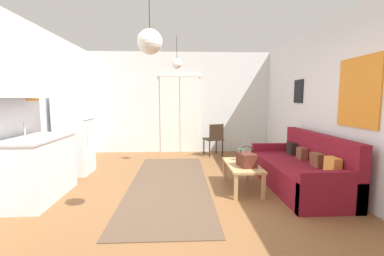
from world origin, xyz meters
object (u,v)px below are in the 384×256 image
(accent_chair, at_px, (214,138))
(pendant_lamp_far, at_px, (177,64))
(coffee_table, at_px, (242,167))
(handbag, at_px, (246,160))
(bamboo_vase, at_px, (241,155))
(refrigerator, at_px, (74,130))
(pendant_lamp_near, at_px, (149,42))
(couch, at_px, (301,171))

(accent_chair, xyz_separation_m, pendant_lamp_far, (-0.92, -1.11, 1.67))
(coffee_table, distance_m, handbag, 0.21)
(bamboo_vase, relative_size, refrigerator, 0.25)
(accent_chair, xyz_separation_m, pendant_lamp_near, (-1.15, -3.76, 1.52))
(accent_chair, height_order, pendant_lamp_near, pendant_lamp_near)
(couch, height_order, pendant_lamp_far, pendant_lamp_far)
(accent_chair, bearing_deg, couch, 95.14)
(bamboo_vase, xyz_separation_m, refrigerator, (-3.04, 0.76, 0.34))
(pendant_lamp_near, xyz_separation_m, pendant_lamp_far, (0.23, 2.65, 0.15))
(coffee_table, relative_size, pendant_lamp_near, 1.20)
(refrigerator, distance_m, pendant_lamp_far, 2.37)
(bamboo_vase, bearing_deg, handbag, -91.43)
(pendant_lamp_far, bearing_deg, coffee_table, -51.13)
(couch, height_order, refrigerator, refrigerator)
(coffee_table, bearing_deg, accent_chair, 93.09)
(bamboo_vase, bearing_deg, pendant_lamp_far, 136.15)
(coffee_table, xyz_separation_m, pendant_lamp_far, (-1.05, 1.30, 1.79))
(handbag, xyz_separation_m, refrigerator, (-3.03, 1.15, 0.33))
(refrigerator, relative_size, pendant_lamp_near, 2.07)
(bamboo_vase, bearing_deg, pendant_lamp_near, -129.44)
(accent_chair, relative_size, pendant_lamp_far, 1.28)
(pendant_lamp_near, relative_size, pendant_lamp_far, 1.26)
(pendant_lamp_near, height_order, pendant_lamp_far, same)
(refrigerator, relative_size, accent_chair, 2.05)
(couch, distance_m, coffee_table, 0.97)
(couch, relative_size, pendant_lamp_near, 2.60)
(bamboo_vase, height_order, refrigerator, refrigerator)
(couch, relative_size, handbag, 6.00)
(refrigerator, distance_m, accent_chair, 3.22)
(bamboo_vase, height_order, pendant_lamp_far, pendant_lamp_far)
(handbag, distance_m, pendant_lamp_far, 2.43)
(accent_chair, distance_m, pendant_lamp_near, 4.22)
(couch, relative_size, refrigerator, 1.26)
(refrigerator, height_order, accent_chair, refrigerator)
(handbag, bearing_deg, coffee_table, 101.42)
(bamboo_vase, xyz_separation_m, pendant_lamp_near, (-1.32, -1.60, 1.49))
(bamboo_vase, distance_m, accent_chair, 2.16)
(refrigerator, xyz_separation_m, accent_chair, (2.88, 1.40, -0.37))
(handbag, relative_size, accent_chair, 0.43)
(handbag, height_order, accent_chair, accent_chair)
(couch, xyz_separation_m, refrigerator, (-3.97, 1.00, 0.56))
(bamboo_vase, bearing_deg, refrigerator, 166.04)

